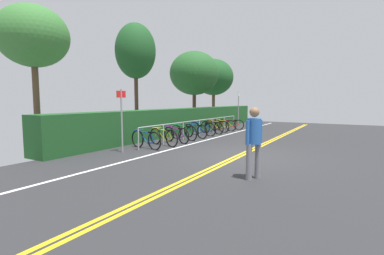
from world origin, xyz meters
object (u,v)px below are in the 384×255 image
object	(u,v)px
bicycle_8	(224,125)
sign_post_far	(238,106)
tree_near_left	(33,37)
tree_mid	(135,52)
bicycle_1	(163,137)
bicycle_6	(212,128)
bicycle_0	(146,140)
bicycle_9	(231,124)
bicycle_3	(184,132)
bicycle_5	(202,129)
bike_rack	(199,124)
bicycle_4	(195,131)
tree_extra	(214,77)
bicycle_7	(217,126)
sign_post_near	(122,115)
bicycle_2	(176,135)
pedestrian	(254,138)
tree_far_right	(194,73)

from	to	relation	value
bicycle_8	sign_post_far	bearing A→B (deg)	1.26
sign_post_far	tree_near_left	xyz separation A→B (m)	(-12.39, 3.08, 2.65)
tree_near_left	tree_mid	bearing A→B (deg)	-0.24
bicycle_1	bicycle_6	bearing A→B (deg)	1.67
bicycle_0	bicycle_9	world-z (taller)	bicycle_0
bicycle_3	bicycle_5	world-z (taller)	same
bicycle_3	tree_mid	size ratio (longest dim) A/B	0.30
bike_rack	bicycle_6	distance (m)	1.46
bike_rack	bicycle_8	world-z (taller)	bike_rack
bicycle_4	tree_extra	xyz separation A→B (m)	(8.76, 3.30, 3.40)
bicycle_6	bicycle_7	xyz separation A→B (m)	(0.89, 0.13, 0.00)
sign_post_far	tree_extra	xyz separation A→B (m)	(2.42, 3.13, 2.27)
bicycle_6	sign_post_far	world-z (taller)	sign_post_far
sign_post_near	sign_post_far	distance (m)	11.12
bicycle_6	sign_post_far	distance (m)	4.52
bicycle_3	bicycle_6	distance (m)	2.90
bicycle_7	sign_post_far	size ratio (longest dim) A/B	0.70
sign_post_far	tree_near_left	distance (m)	13.04
bike_rack	sign_post_near	distance (m)	5.37
bike_rack	tree_near_left	world-z (taller)	tree_near_left
bike_rack	bicycle_5	bearing A→B (deg)	8.47
bicycle_0	bicycle_8	xyz separation A→B (m)	(7.49, 0.06, -0.01)
bicycle_4	sign_post_near	xyz separation A→B (m)	(-4.79, 0.26, 1.01)
tree_mid	bike_rack	bearing A→B (deg)	-69.23
bicycle_1	tree_mid	xyz separation A→B (m)	(2.12, 3.32, 4.06)
sign_post_far	tree_mid	world-z (taller)	tree_mid
bicycle_8	bike_rack	bearing A→B (deg)	-178.97
bicycle_8	bicycle_1	bearing A→B (deg)	-178.21
bicycle_1	bicycle_4	bearing A→B (deg)	1.71
bicycle_9	tree_mid	size ratio (longest dim) A/B	0.29
bicycle_5	bicycle_7	size ratio (longest dim) A/B	1.03
bicycle_2	tree_mid	world-z (taller)	tree_mid
bicycle_8	bicycle_9	bearing A→B (deg)	-4.15
bicycle_3	sign_post_near	bearing A→B (deg)	177.56
tree_near_left	tree_mid	xyz separation A→B (m)	(5.39, -0.02, 0.29)
bicycle_4	tree_mid	world-z (taller)	tree_mid
bicycle_7	sign_post_far	bearing A→B (deg)	-0.06
pedestrian	tree_extra	bearing A→B (deg)	29.42
bicycle_3	bicycle_4	size ratio (longest dim) A/B	1.07
pedestrian	tree_near_left	size ratio (longest dim) A/B	0.32
bicycle_4	bicycle_9	size ratio (longest dim) A/B	0.95
bike_rack	tree_mid	distance (m)	5.07
bike_rack	bicycle_3	world-z (taller)	bike_rack
tree_far_right	bicycle_8	bearing A→B (deg)	-106.74
bicycle_1	bicycle_9	size ratio (longest dim) A/B	1.03
tree_near_left	bicycle_5	bearing A→B (deg)	-23.99
bicycle_1	bicycle_5	distance (m)	3.78
bicycle_4	sign_post_near	distance (m)	4.90
bicycle_2	bicycle_9	world-z (taller)	bicycle_2
pedestrian	sign_post_near	distance (m)	5.23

